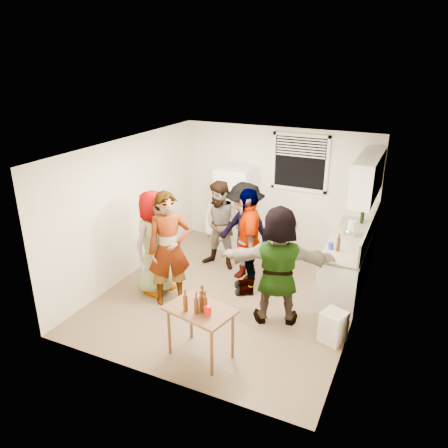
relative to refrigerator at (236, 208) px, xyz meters
The scene contains 23 objects.
room 2.20m from the refrigerator, 68.25° to the right, with size 4.00×4.50×2.50m, color white, non-canonical shape.
window 1.60m from the refrigerator, 15.38° to the left, with size 1.12×0.10×1.06m, color white, non-canonical shape.
refrigerator is the anchor object (origin of this frame).
counter_lower 2.59m from the refrigerator, 16.59° to the right, with size 0.60×2.20×0.86m, color white.
countertop 2.56m from the refrigerator, 16.59° to the right, with size 0.64×2.22×0.04m, color #B9B299.
backsplash 2.84m from the refrigerator, 14.94° to the right, with size 0.03×2.20×0.36m, color #BAB6AB.
upper_cabinets 2.85m from the refrigerator, 11.61° to the right, with size 0.34×1.60×0.70m, color white.
kettle 2.49m from the refrigerator, 15.24° to the right, with size 0.22×0.19×0.19m, color silver, non-canonical shape.
paper_towel 2.51m from the refrigerator, 14.87° to the right, with size 0.13×0.13×0.29m, color white.
wine_bottle 2.50m from the refrigerator, ahead, with size 0.07×0.07×0.28m, color black.
beer_bottle_counter 2.70m from the refrigerator, 29.63° to the right, with size 0.06×0.06×0.22m, color #47230C.
blue_cup 2.59m from the refrigerator, 30.42° to the right, with size 0.08×0.08×0.11m, color #183AC6.
picture_frame 2.69m from the refrigerator, ahead, with size 0.02×0.19×0.16m, color gold.
trash_bin 3.59m from the refrigerator, 43.42° to the right, with size 0.31×0.31×0.46m, color white.
serving_table 3.76m from the refrigerator, 73.61° to the right, with size 0.87×0.58×0.73m, color brown, non-canonical shape.
beer_bottle_table 3.63m from the refrigerator, 73.11° to the right, with size 0.07×0.07×0.25m, color #47230C.
red_cup 3.78m from the refrigerator, 71.74° to the right, with size 0.10×0.10×0.13m, color red.
guest_grey 2.47m from the refrigerator, 101.66° to the right, with size 0.88×1.79×0.57m, color gray.
guest_stripe 2.61m from the refrigerator, 91.59° to the right, with size 0.68×1.88×0.45m, color #141933.
guest_back_left 1.33m from the refrigerator, 81.41° to the right, with size 0.82×1.69×0.64m, color brown.
guest_back_right 1.68m from the refrigerator, 60.13° to the right, with size 1.16×1.80×0.67m, color #45464A.
guest_black 2.06m from the refrigerator, 60.08° to the right, with size 1.08×1.84×0.45m, color black.
guest_orange 2.94m from the refrigerator, 53.64° to the right, with size 1.71×1.84×0.54m, color #C2563C.
Camera 1 is at (2.62, -5.91, 3.82)m, focal length 35.00 mm.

